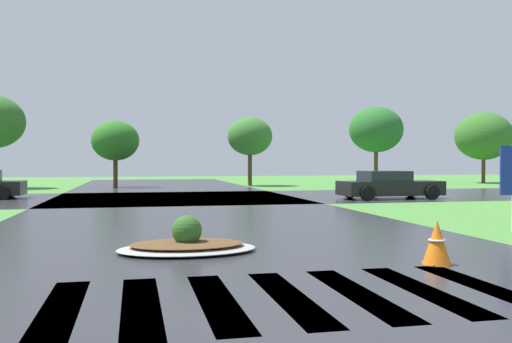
% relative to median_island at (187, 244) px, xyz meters
% --- Properties ---
extents(asphalt_roadway, '(11.01, 80.00, 0.01)m').
position_rel_median_island_xyz_m(asphalt_roadway, '(0.91, 1.75, -0.14)').
color(asphalt_roadway, '#2B2B30').
rests_on(asphalt_roadway, ground).
extents(asphalt_cross_road, '(90.00, 9.91, 0.01)m').
position_rel_median_island_xyz_m(asphalt_cross_road, '(0.91, 15.35, -0.14)').
color(asphalt_cross_road, '#2B2B30').
rests_on(asphalt_cross_road, ground).
extents(crosswalk_stripes, '(5.85, 2.92, 0.01)m').
position_rel_median_island_xyz_m(crosswalk_stripes, '(0.91, -3.71, -0.14)').
color(crosswalk_stripes, white).
rests_on(crosswalk_stripes, ground).
extents(median_island, '(2.58, 1.72, 0.68)m').
position_rel_median_island_xyz_m(median_island, '(0.00, 0.00, 0.00)').
color(median_island, '#9E9B93').
rests_on(median_island, ground).
extents(car_white_sedan, '(4.59, 2.18, 1.25)m').
position_rel_median_island_xyz_m(car_white_sedan, '(10.22, 12.64, 0.44)').
color(car_white_sedan, black).
rests_on(car_white_sedan, ground).
extents(traffic_cone, '(0.47, 0.47, 0.73)m').
position_rel_median_island_xyz_m(traffic_cone, '(3.86, -2.16, 0.21)').
color(traffic_cone, orange).
rests_on(traffic_cone, ground).
extents(background_treeline, '(48.63, 5.80, 5.79)m').
position_rel_median_island_xyz_m(background_treeline, '(5.88, 26.75, 3.54)').
color(background_treeline, '#4C3823').
rests_on(background_treeline, ground).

